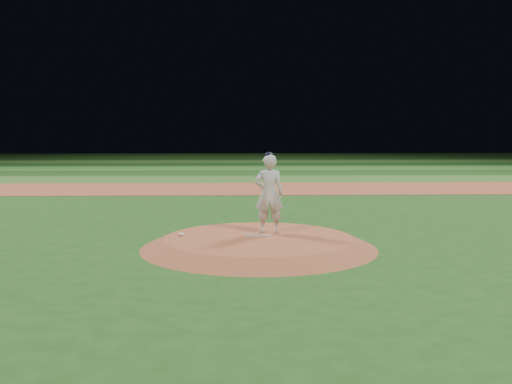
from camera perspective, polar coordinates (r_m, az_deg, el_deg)
ground at (r=13.40m, az=0.27°, el=-5.58°), size 120.00×120.00×0.00m
infield_dirt_band at (r=27.25m, az=-0.80°, el=0.36°), size 70.00×6.00×0.02m
outfield_stripe_0 at (r=32.73m, az=-0.98°, el=1.30°), size 70.00×5.00×0.02m
outfield_stripe_1 at (r=37.71m, az=-1.09°, el=1.92°), size 70.00×5.00×0.02m
outfield_stripe_2 at (r=42.70m, az=-1.18°, el=2.40°), size 70.00×5.00×0.02m
outfield_stripe_3 at (r=47.69m, az=-1.25°, el=2.78°), size 70.00×5.00×0.02m
outfield_stripe_4 at (r=52.69m, az=-1.30°, el=3.08°), size 70.00×5.00×0.02m
outfield_stripe_5 at (r=57.68m, az=-1.35°, el=3.33°), size 70.00×5.00×0.02m
pitchers_mound at (r=13.37m, az=0.27°, el=-5.06°), size 5.50×5.50×0.25m
pitching_rubber at (r=13.46m, az=0.20°, el=-4.38°), size 0.60×0.18×0.03m
rosin_bag at (r=13.61m, az=-7.48°, el=-4.22°), size 0.14×0.14×0.07m
pitcher_on_mound at (r=13.76m, az=1.31°, el=-0.15°), size 0.70×0.46×1.97m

